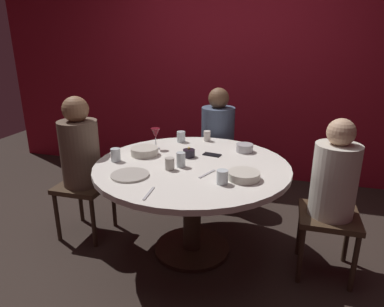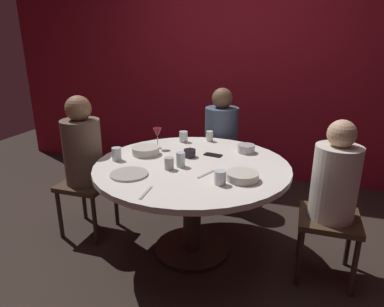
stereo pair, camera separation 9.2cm
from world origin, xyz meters
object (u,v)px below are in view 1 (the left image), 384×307
object	(u,v)px
bowl_salad_center	(244,176)
cup_center_front	(181,160)
seated_diner_left	(80,153)
cell_phone	(212,155)
bowl_small_white	(144,151)
candle_holder	(189,153)
seated_diner_back	(218,133)
cup_far_edge	(222,177)
cup_by_right_diner	(170,164)
cup_near_candle	(181,137)
cup_beside_wine	(207,136)
dining_table	(192,181)
cup_by_left_diner	(116,155)
wine_glass	(155,134)
seated_diner_right	(334,183)
dinner_plate	(130,175)
bowl_serving_large	(245,148)

from	to	relation	value
bowl_salad_center	cup_center_front	world-z (taller)	cup_center_front
seated_diner_left	cup_center_front	world-z (taller)	seated_diner_left
cell_phone	bowl_small_white	world-z (taller)	bowl_small_white
candle_holder	seated_diner_back	bearing A→B (deg)	85.37
candle_holder	cup_far_edge	bearing A→B (deg)	-51.66
cup_by_right_diner	cup_center_front	size ratio (longest dim) A/B	0.82
seated_diner_left	bowl_salad_center	distance (m)	1.37
cup_near_candle	cup_by_right_diner	size ratio (longest dim) A/B	1.10
cup_far_edge	bowl_salad_center	bearing A→B (deg)	42.23
bowl_small_white	cup_beside_wine	distance (m)	0.65
bowl_small_white	bowl_salad_center	bearing A→B (deg)	-18.79
dining_table	cup_by_left_diner	distance (m)	0.61
cell_phone	cup_near_candle	size ratio (longest dim) A/B	1.46
seated_diner_back	cup_beside_wine	xyz separation A→B (m)	(-0.03, -0.34, 0.06)
wine_glass	cup_beside_wine	distance (m)	0.50
candle_holder	cell_phone	xyz separation A→B (m)	(0.17, 0.09, -0.03)
seated_diner_back	candle_holder	world-z (taller)	seated_diner_back
seated_diner_back	seated_diner_right	xyz separation A→B (m)	(0.99, -0.95, -0.02)
dinner_plate	bowl_serving_large	world-z (taller)	bowl_serving_large
seated_diner_back	cup_by_right_diner	xyz separation A→B (m)	(-0.12, -1.10, 0.06)
seated_diner_right	bowl_serving_large	distance (m)	0.76
candle_holder	bowl_serving_large	size ratio (longest dim) A/B	0.68
seated_diner_left	cup_by_right_diner	bearing A→B (deg)	-10.75
wine_glass	bowl_serving_large	distance (m)	0.75
dinner_plate	bowl_serving_large	distance (m)	1.00
cup_near_candle	cup_by_left_diner	distance (m)	0.70
cup_far_edge	seated_diner_back	bearing A→B (deg)	102.88
cell_phone	cup_by_right_diner	xyz separation A→B (m)	(-0.22, -0.39, 0.04)
cup_near_candle	cup_center_front	xyz separation A→B (m)	(0.19, -0.59, 0.01)
dining_table	cup_far_edge	size ratio (longest dim) A/B	15.73
dinner_plate	cup_far_edge	size ratio (longest dim) A/B	2.82
bowl_salad_center	cup_beside_wine	distance (m)	0.91
wine_glass	cup_near_candle	world-z (taller)	wine_glass
dinner_plate	bowl_small_white	bearing A→B (deg)	100.38
seated_diner_right	cup_center_front	xyz separation A→B (m)	(-1.05, -0.08, 0.09)
dinner_plate	cup_by_left_diner	xyz separation A→B (m)	(-0.23, 0.24, 0.04)
cell_phone	cup_near_candle	xyz separation A→B (m)	(-0.35, 0.28, 0.04)
seated_diner_right	cup_beside_wine	distance (m)	1.19
seated_diner_right	cup_beside_wine	bearing A→B (deg)	-30.85
cup_far_edge	cup_by_right_diner	bearing A→B (deg)	160.38
seated_diner_back	cell_phone	world-z (taller)	seated_diner_back
bowl_serving_large	cup_beside_wine	world-z (taller)	cup_beside_wine
seated_diner_right	cup_near_candle	distance (m)	1.34
seated_diner_back	cup_by_right_diner	bearing A→B (deg)	-6.17
seated_diner_back	cup_near_candle	distance (m)	0.50
cup_by_right_diner	candle_holder	bearing A→B (deg)	79.73
seated_diner_right	cup_center_front	world-z (taller)	seated_diner_right
dining_table	bowl_serving_large	bearing A→B (deg)	49.16
bowl_small_white	cup_by_left_diner	xyz separation A→B (m)	(-0.15, -0.19, 0.02)
seated_diner_back	cup_beside_wine	world-z (taller)	seated_diner_back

